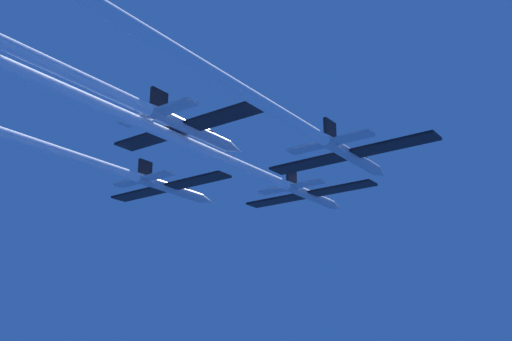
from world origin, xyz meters
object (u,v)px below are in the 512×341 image
Objects in this scene: jet_slot at (90,82)px; jet_left_wing at (79,158)px; jet_lead at (247,168)px; jet_right_wing at (288,118)px.

jet_left_wing is at bearing 144.79° from jet_slot.
jet_right_wing is at bearing -39.75° from jet_lead.
jet_lead is 1.08× the size of jet_right_wing.
jet_lead is at bearing 46.66° from jet_left_wing.
jet_right_wing is 0.99× the size of jet_slot.
jet_right_wing is (13.59, -11.30, -0.54)m from jet_lead.
jet_lead is at bearing 140.25° from jet_right_wing.
jet_left_wing is 1.08× the size of jet_slot.
jet_left_wing reaches higher than jet_lead.
jet_slot is (15.26, -10.77, 1.14)m from jet_left_wing.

